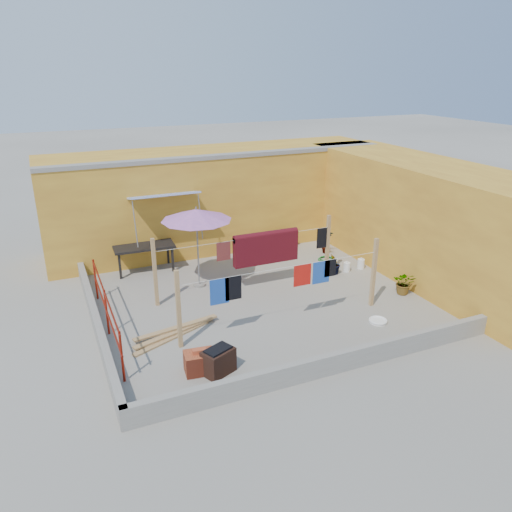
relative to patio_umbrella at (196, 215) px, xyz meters
name	(u,v)px	position (x,y,z in m)	size (l,w,h in m)	color
ground	(259,300)	(1.15, -1.51, -2.04)	(80.00, 80.00, 0.00)	#9E998E
wall_back	(216,197)	(1.65, 3.18, -0.43)	(11.00, 3.27, 3.21)	gold
wall_right	(424,218)	(6.35, -1.51, -0.44)	(2.40, 9.00, 3.20)	gold
parapet_front	(333,363)	(1.15, -5.09, -1.82)	(8.30, 0.16, 0.44)	gray
parapet_left	(97,323)	(-2.93, -1.51, -1.82)	(0.16, 7.30, 0.44)	gray
red_railing	(106,305)	(-2.70, -1.71, -1.32)	(0.05, 4.20, 1.10)	maroon
clothesline_rig	(266,253)	(1.59, -0.98, -0.97)	(5.09, 2.35, 1.80)	tan
patio_umbrella	(196,215)	(0.00, 0.00, 0.00)	(2.15, 2.15, 2.27)	gray
outdoor_table	(144,247)	(-1.14, 1.69, -1.30)	(1.77, 0.94, 0.81)	black
brick_stack	(200,362)	(-1.26, -3.99, -1.81)	(0.64, 0.50, 0.52)	#983823
lumber_pile	(175,332)	(-1.34, -2.38, -1.97)	(2.16, 0.99, 0.13)	tan
brazier	(218,361)	(-0.93, -4.18, -1.77)	(0.74, 0.63, 0.56)	black
white_basin	(378,321)	(3.26, -3.74, -2.00)	(0.44, 0.44, 0.08)	white
water_jug_a	(361,264)	(4.85, -0.74, -1.89)	(0.21, 0.21, 0.34)	white
water_jug_b	(347,267)	(4.33, -0.76, -1.90)	(0.20, 0.20, 0.32)	white
green_hose	(326,259)	(4.24, 0.26, -2.00)	(0.50, 0.50, 0.07)	#176821
plant_back_a	(284,239)	(3.48, 1.69, -1.66)	(0.67, 0.58, 0.75)	#245819
plant_back_b	(272,242)	(3.04, 1.69, -1.72)	(0.36, 0.36, 0.64)	#245819
plant_right_a	(326,241)	(4.57, 0.83, -1.62)	(0.43, 0.29, 0.82)	#245819
plant_right_b	(335,264)	(3.88, -0.82, -1.72)	(0.35, 0.28, 0.64)	#245819
plant_right_c	(404,283)	(4.85, -2.70, -1.71)	(0.58, 0.50, 0.65)	#245819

